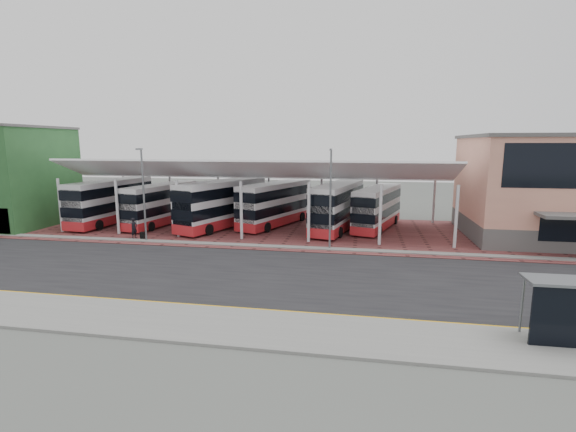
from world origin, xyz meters
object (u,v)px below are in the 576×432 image
bus_0 (111,202)px  bus_4 (338,207)px  bus_5 (377,208)px  pedestrian (134,228)px  bus_1 (161,205)px  bus_2 (223,204)px  bus_3 (275,204)px

bus_0 → bus_4: bearing=7.7°
bus_0 → bus_5: size_ratio=1.11×
bus_0 → bus_5: 27.88m
bus_5 → pedestrian: 23.13m
bus_0 → pedestrian: size_ratio=6.05×
bus_1 → bus_2: 6.84m
bus_2 → bus_5: bearing=28.3°
bus_2 → pedestrian: size_ratio=6.24×
bus_3 → bus_4: bus_4 is taller
pedestrian → bus_0: bearing=57.7°
bus_4 → bus_5: bus_4 is taller
bus_4 → bus_1: bearing=-165.5°
bus_2 → bus_4: (11.50, 0.92, -0.10)m
bus_0 → bus_5: bus_0 is taller
pedestrian → bus_3: bearing=-40.5°
bus_0 → bus_1: bus_0 is taller
bus_0 → pedestrian: (6.30, -6.38, -1.34)m
bus_1 → pedestrian: 6.70m
bus_5 → bus_1: bearing=-158.3°
bus_1 → bus_5: bearing=14.4°
bus_4 → pedestrian: bus_4 is taller
bus_4 → bus_5: bearing=29.6°
bus_3 → bus_2: bearing=-138.1°
bus_4 → bus_5: 4.05m
bus_0 → bus_2: (12.44, -0.06, 0.07)m
bus_1 → bus_5: (22.20, 1.87, -0.05)m
bus_0 → bus_1: size_ratio=1.08×
bus_5 → pedestrian: size_ratio=5.46×
bus_1 → bus_2: bearing=7.6°
bus_2 → bus_5: size_ratio=1.14×
bus_0 → bus_1: bearing=7.5°
bus_1 → pedestrian: bearing=-74.4°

